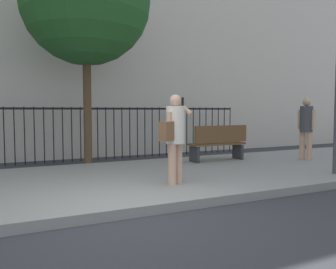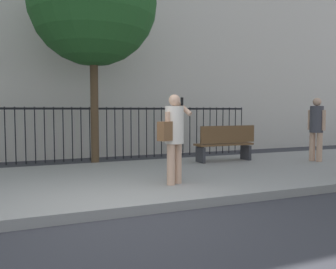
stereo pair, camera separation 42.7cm
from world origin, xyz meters
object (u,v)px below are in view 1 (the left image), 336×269
pedestrian_on_phone (174,132)px  pedestrian_walking (306,125)px  street_bench (219,142)px  street_tree_near (86,0)px

pedestrian_on_phone → pedestrian_walking: size_ratio=0.98×
street_bench → street_tree_near: 4.97m
pedestrian_on_phone → street_tree_near: (-0.77, 3.34, 3.15)m
pedestrian_walking → street_tree_near: 6.62m
street_tree_near → pedestrian_on_phone: bearing=-77.0°
pedestrian_walking → street_tree_near: bearing=158.9°
pedestrian_on_phone → street_bench: size_ratio=1.02×
pedestrian_on_phone → pedestrian_walking: 4.83m
pedestrian_on_phone → street_bench: (2.43, 2.13, -0.45)m
pedestrian_on_phone → pedestrian_walking: bearing=14.9°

